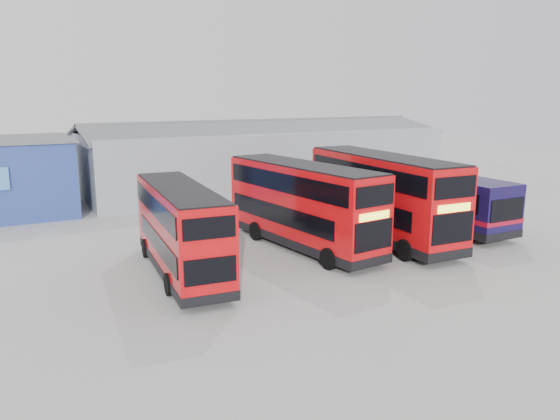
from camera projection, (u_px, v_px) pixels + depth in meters
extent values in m
plane|color=#989893|center=(291.00, 258.00, 27.27)|extent=(120.00, 120.00, 0.00)
cube|color=gray|center=(262.00, 158.00, 47.69)|extent=(30.00, 12.00, 5.00)
cube|color=#565B5F|center=(276.00, 128.00, 44.69)|extent=(30.50, 6.33, 1.29)
cube|color=#565B5F|center=(248.00, 125.00, 49.54)|extent=(30.50, 6.33, 1.29)
cube|color=red|center=(181.00, 228.00, 24.45)|extent=(3.05, 9.71, 3.69)
cube|color=black|center=(182.00, 264.00, 24.80)|extent=(3.09, 9.75, 0.41)
cube|color=black|center=(208.00, 237.00, 24.66)|extent=(0.71, 8.08, 0.86)
cube|color=black|center=(157.00, 242.00, 23.78)|extent=(0.71, 8.08, 0.86)
cube|color=black|center=(205.00, 202.00, 24.66)|extent=(0.78, 8.99, 0.86)
cube|color=black|center=(154.00, 206.00, 23.78)|extent=(0.78, 8.99, 0.86)
cube|color=black|center=(161.00, 218.00, 28.89)|extent=(2.05, 0.21, 1.23)
cube|color=black|center=(160.00, 187.00, 28.54)|extent=(2.05, 0.21, 0.86)
cube|color=#FBFF35|center=(160.00, 202.00, 28.72)|extent=(1.64, 0.17, 0.32)
cube|color=black|center=(210.00, 271.00, 20.24)|extent=(2.00, 0.21, 1.00)
cube|color=black|center=(209.00, 228.00, 19.90)|extent=(2.00, 0.21, 0.82)
cube|color=black|center=(179.00, 187.00, 24.06)|extent=(2.91, 9.57, 0.09)
cylinder|color=black|center=(189.00, 244.00, 28.22)|extent=(0.37, 0.97, 0.95)
cylinder|color=black|center=(146.00, 248.00, 27.39)|extent=(0.37, 0.97, 0.95)
cylinder|color=black|center=(221.00, 277.00, 23.05)|extent=(0.37, 0.97, 0.95)
cylinder|color=black|center=(169.00, 284.00, 22.22)|extent=(0.37, 0.97, 0.95)
cube|color=red|center=(303.00, 204.00, 28.71)|extent=(3.83, 10.83, 4.09)
cube|color=black|center=(302.00, 237.00, 29.09)|extent=(3.88, 10.88, 0.45)
cube|color=black|center=(278.00, 214.00, 28.42)|extent=(1.18, 8.92, 0.96)
cube|color=black|center=(317.00, 208.00, 29.85)|extent=(1.18, 8.92, 0.96)
cube|color=black|center=(283.00, 183.00, 27.73)|extent=(1.30, 9.92, 0.96)
cube|color=black|center=(322.00, 178.00, 29.16)|extent=(1.30, 9.92, 0.96)
cube|color=black|center=(374.00, 236.00, 24.56)|extent=(2.26, 0.33, 1.36)
cube|color=black|center=(375.00, 196.00, 24.17)|extent=(2.26, 0.33, 0.96)
cube|color=#FBFF35|center=(375.00, 216.00, 24.36)|extent=(1.81, 0.27, 0.35)
cube|color=black|center=(250.00, 199.00, 33.10)|extent=(2.21, 0.33, 1.11)
cube|color=black|center=(249.00, 169.00, 32.72)|extent=(2.21, 0.33, 0.91)
cube|color=black|center=(303.00, 165.00, 28.27)|extent=(3.66, 10.66, 0.10)
cylinder|color=black|center=(329.00, 259.00, 25.47)|extent=(0.45, 1.08, 1.05)
cylinder|color=black|center=(367.00, 250.00, 26.82)|extent=(0.45, 1.08, 1.05)
cylinder|color=black|center=(256.00, 231.00, 30.57)|extent=(0.45, 1.08, 1.05)
cylinder|color=black|center=(291.00, 225.00, 31.92)|extent=(0.45, 1.08, 1.05)
cube|color=red|center=(382.00, 195.00, 30.30)|extent=(3.13, 11.35, 4.34)
cube|color=black|center=(380.00, 229.00, 30.72)|extent=(3.18, 11.40, 0.48)
cube|color=black|center=(357.00, 205.00, 30.22)|extent=(0.44, 9.53, 1.02)
cube|color=black|center=(397.00, 201.00, 31.36)|extent=(0.44, 9.53, 1.02)
cube|color=black|center=(362.00, 173.00, 29.46)|extent=(0.48, 10.61, 1.02)
cube|color=black|center=(403.00, 170.00, 30.59)|extent=(0.48, 10.61, 1.02)
cube|color=black|center=(453.00, 228.00, 25.44)|extent=(2.41, 0.15, 1.45)
cube|color=black|center=(456.00, 187.00, 25.03)|extent=(2.41, 0.15, 1.02)
cube|color=#FBFF35|center=(454.00, 208.00, 25.23)|extent=(1.93, 0.12, 0.38)
cube|color=black|center=(330.00, 190.00, 35.43)|extent=(2.36, 0.15, 1.18)
cube|color=black|center=(331.00, 160.00, 35.02)|extent=(2.36, 0.15, 0.96)
cube|color=black|center=(383.00, 156.00, 29.84)|extent=(2.96, 11.19, 0.11)
cylinder|color=black|center=(406.00, 250.00, 26.73)|extent=(0.39, 1.13, 1.11)
cylinder|color=black|center=(446.00, 244.00, 27.80)|extent=(0.39, 1.13, 1.11)
cylinder|color=black|center=(335.00, 221.00, 32.70)|extent=(0.39, 1.13, 1.11)
cylinder|color=black|center=(371.00, 217.00, 33.77)|extent=(0.39, 1.13, 1.11)
cube|color=#0D0C38|center=(428.00, 195.00, 34.23)|extent=(2.80, 12.09, 2.91)
cube|color=black|center=(427.00, 214.00, 34.50)|extent=(2.84, 12.13, 0.44)
cube|color=maroon|center=(427.00, 203.00, 34.34)|extent=(2.83, 12.12, 0.27)
cube|color=black|center=(449.00, 187.00, 34.48)|extent=(0.10, 10.10, 1.04)
cube|color=black|center=(414.00, 190.00, 33.22)|extent=(0.10, 10.10, 1.04)
cube|color=black|center=(370.00, 179.00, 39.46)|extent=(2.47, 0.07, 1.43)
cube|color=black|center=(507.00, 210.00, 28.93)|extent=(2.42, 0.07, 1.21)
cylinder|color=black|center=(399.00, 201.00, 38.81)|extent=(0.36, 1.14, 1.14)
cylinder|color=black|center=(369.00, 204.00, 37.63)|extent=(0.36, 1.14, 1.14)
cylinder|color=black|center=(484.00, 223.00, 32.14)|extent=(0.36, 1.14, 1.14)
cylinder|color=black|center=(450.00, 228.00, 30.95)|extent=(0.36, 1.14, 1.14)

